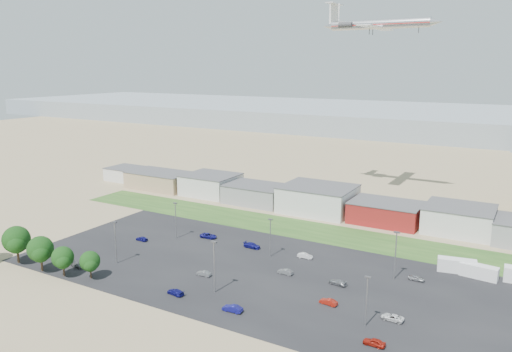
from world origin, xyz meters
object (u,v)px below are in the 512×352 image
Objects in this scene: parked_car_1 at (328,302)px; parked_car_7 at (285,272)px; box_trailer_a at (457,266)px; parked_car_5 at (142,239)px; parked_car_12 at (338,282)px; parked_car_2 at (374,342)px; parked_car_3 at (175,292)px; parked_car_13 at (232,308)px; parked_car_11 at (305,256)px; parked_car_10 at (78,265)px; parked_car_0 at (392,317)px; parked_car_9 at (208,236)px; parked_car_4 at (204,273)px; parked_car_6 at (252,245)px; airliner at (380,24)px; parked_car_8 at (417,278)px.

parked_car_1 is 1.01× the size of parked_car_7.
box_trailer_a is 2.39× the size of parked_car_5.
parked_car_12 is at bearing -163.14° from parked_car_1.
parked_car_2 is 40.50m from parked_car_3.
parked_car_11 is at bearing 174.87° from parked_car_13.
parked_car_12 reaches higher than parked_car_10.
parked_car_12 is (-14.07, 9.31, 0.00)m from parked_car_0.
parked_car_9 reaches higher than parked_car_1.
box_trailer_a is 56.63m from parked_car_4.
parked_car_13 is at bearing 96.73° from parked_car_3.
parked_car_4 is (-41.36, -0.94, 0.00)m from parked_car_0.
parked_car_1 is 0.97× the size of parked_car_2.
parked_car_9 is (-13.96, 0.63, -0.01)m from parked_car_6.
parked_car_5 is 17.62m from parked_car_9.
parked_car_0 is 69.52m from parked_car_5.
parked_car_6 reaches higher than parked_car_11.
parked_car_13 is (-14.63, -11.63, 0.06)m from parked_car_1.
parked_car_10 is at bearing -71.92° from parked_car_1.
parked_car_7 is (3.37, -73.78, -58.07)m from airliner.
parked_car_0 is 12.40m from parked_car_1.
parked_car_9 is 1.27× the size of parked_car_11.
parked_car_10 is 42.19m from parked_car_13.
parked_car_2 reaches higher than parked_car_8.
parked_car_6 is 28.57m from parked_car_12.
parked_car_5 is 20.77m from parked_car_10.
parked_car_13 reaches higher than parked_car_5.
parked_car_9 reaches higher than parked_car_11.
parked_car_8 is at bearing 99.89° from parked_car_5.
parked_car_10 is 0.98× the size of parked_car_13.
parked_car_8 is at bearing -177.18° from parked_car_0.
parked_car_9 is (-28.63, 11.10, 0.06)m from parked_car_7.
parked_car_3 is 1.00× the size of parked_car_13.
parked_car_5 is at bearing 122.70° from parked_car_9.
parked_car_10 is (-28.34, -0.04, -0.01)m from parked_car_3.
parked_car_3 is at bearing -61.53° from parked_car_1.
airliner is 102.44m from parked_car_1.
parked_car_7 is (-26.17, 8.82, 0.02)m from parked_car_0.
parked_car_1 is at bearing -128.54° from parked_car_2.
parked_car_0 is at bearing -131.56° from parked_car_11.
parked_car_4 is 0.95× the size of parked_car_11.
parked_car_10 is 53.03m from parked_car_11.
parked_car_8 is at bearing 134.41° from parked_car_12.
parked_car_9 is (-54.80, 19.91, 0.08)m from parked_car_0.
parked_car_11 is (-32.94, -9.36, -0.94)m from box_trailer_a.
parked_car_7 is at bearing -158.35° from box_trailer_a.
parked_car_9 reaches higher than parked_car_0.
parked_car_10 is at bearing -61.59° from parked_car_12.
parked_car_1 is 15.54m from parked_car_2.
parked_car_8 is at bearing -86.39° from parked_car_6.
parked_car_1 reaches higher than parked_car_0.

